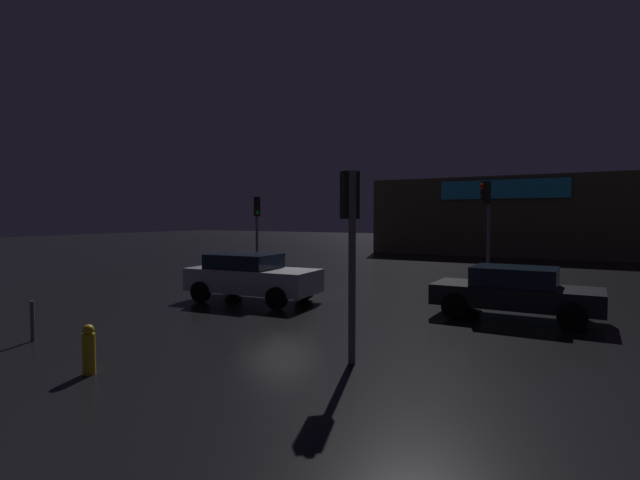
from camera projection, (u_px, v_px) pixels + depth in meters
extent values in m
plane|color=black|center=(280.00, 295.00, 17.13)|extent=(120.00, 120.00, 0.00)
cube|color=brown|center=(511.00, 217.00, 35.72)|extent=(18.94, 7.44, 5.58)
cube|color=#33CCF2|center=(503.00, 189.00, 32.27)|extent=(8.23, 0.24, 1.27)
cylinder|color=#595B60|center=(488.00, 234.00, 19.34)|extent=(0.13, 0.13, 4.20)
cube|color=black|center=(486.00, 193.00, 19.22)|extent=(0.41, 0.41, 0.91)
sphere|color=red|center=(482.00, 186.00, 19.16)|extent=(0.20, 0.20, 0.20)
sphere|color=black|center=(482.00, 193.00, 19.17)|extent=(0.20, 0.20, 0.20)
sphere|color=black|center=(482.00, 200.00, 19.19)|extent=(0.20, 0.20, 0.20)
cylinder|color=#595B60|center=(352.00, 268.00, 9.08)|extent=(0.14, 0.14, 3.66)
cube|color=black|center=(350.00, 195.00, 9.16)|extent=(0.41, 0.41, 0.91)
sphere|color=black|center=(347.00, 182.00, 9.30)|extent=(0.20, 0.20, 0.20)
sphere|color=black|center=(347.00, 196.00, 9.32)|extent=(0.20, 0.20, 0.20)
sphere|color=#19D13F|center=(347.00, 210.00, 9.33)|extent=(0.20, 0.20, 0.20)
cylinder|color=#595B60|center=(257.00, 234.00, 24.92)|extent=(0.14, 0.14, 3.82)
cube|color=black|center=(257.00, 207.00, 24.70)|extent=(0.41, 0.41, 1.00)
sphere|color=black|center=(257.00, 201.00, 24.53)|extent=(0.20, 0.20, 0.20)
sphere|color=black|center=(257.00, 206.00, 24.54)|extent=(0.20, 0.20, 0.20)
sphere|color=#19D13F|center=(257.00, 212.00, 24.56)|extent=(0.20, 0.20, 0.20)
cube|color=#B7B7BF|center=(253.00, 280.00, 15.86)|extent=(4.47, 2.17, 0.74)
cube|color=black|center=(244.00, 261.00, 15.98)|extent=(2.33, 1.82, 0.48)
cylinder|color=black|center=(304.00, 290.00, 16.10)|extent=(0.69, 0.27, 0.68)
cylinder|color=black|center=(277.00, 298.00, 14.44)|extent=(0.69, 0.27, 0.68)
cylinder|color=black|center=(234.00, 285.00, 17.32)|extent=(0.69, 0.27, 0.68)
cylinder|color=black|center=(201.00, 292.00, 15.66)|extent=(0.69, 0.27, 0.68)
cube|color=black|center=(515.00, 296.00, 13.12)|extent=(4.32, 1.74, 0.56)
cube|color=black|center=(514.00, 276.00, 13.10)|extent=(2.15, 1.56, 0.52)
cylinder|color=black|center=(455.00, 307.00, 13.08)|extent=(0.70, 0.22, 0.70)
cylinder|color=black|center=(469.00, 297.00, 14.58)|extent=(0.70, 0.22, 0.70)
cylinder|color=black|center=(572.00, 317.00, 11.68)|extent=(0.70, 0.22, 0.70)
cylinder|color=black|center=(575.00, 306.00, 13.18)|extent=(0.70, 0.22, 0.70)
cylinder|color=gold|center=(89.00, 354.00, 8.52)|extent=(0.22, 0.22, 0.73)
sphere|color=gold|center=(88.00, 330.00, 8.50)|extent=(0.20, 0.20, 0.20)
cylinder|color=#595B60|center=(32.00, 321.00, 10.77)|extent=(0.09, 0.09, 0.91)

